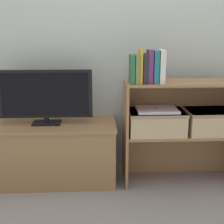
{
  "coord_description": "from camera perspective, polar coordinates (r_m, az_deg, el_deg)",
  "views": [
    {
      "loc": [
        -0.11,
        -2.2,
        1.23
      ],
      "look_at": [
        0.0,
        0.16,
        0.6
      ],
      "focal_mm": 50.0,
      "sensor_mm": 36.0,
      "label": 1
    }
  ],
  "objects": [
    {
      "name": "book_plum",
      "position": [
        2.35,
        6.91,
        8.27
      ],
      "size": [
        0.04,
        0.12,
        0.25
      ],
      "color": "#6B2D66",
      "rests_on": "bookshelf_upper_tier"
    },
    {
      "name": "book_forest",
      "position": [
        2.33,
        3.65,
        7.85
      ],
      "size": [
        0.03,
        0.16,
        0.21
      ],
      "color": "#286638",
      "rests_on": "bookshelf_upper_tier"
    },
    {
      "name": "tv_stand",
      "position": [
        2.64,
        -11.53,
        -7.2
      ],
      "size": [
        1.11,
        0.46,
        0.49
      ],
      "color": "olive",
      "rests_on": "ground_plane"
    },
    {
      "name": "book_charcoal",
      "position": [
        2.34,
        5.98,
        7.92
      ],
      "size": [
        0.03,
        0.14,
        0.22
      ],
      "color": "#232328",
      "rests_on": "bookshelf_upper_tier"
    },
    {
      "name": "bookshelf_lower_tier",
      "position": [
        2.69,
        12.47,
        -6.17
      ],
      "size": [
        0.97,
        0.33,
        0.42
      ],
      "color": "olive",
      "rests_on": "ground_plane"
    },
    {
      "name": "laptop",
      "position": [
        2.47,
        8.17,
        0.44
      ],
      "size": [
        0.32,
        0.25,
        0.02
      ],
      "color": "white",
      "rests_on": "storage_basket_left"
    },
    {
      "name": "tv",
      "position": [
        2.5,
        -12.09,
        3.0
      ],
      "size": [
        0.74,
        0.14,
        0.43
      ],
      "color": "black",
      "rests_on": "tv_stand"
    },
    {
      "name": "book_teal",
      "position": [
        2.36,
        7.94,
        8.18
      ],
      "size": [
        0.04,
        0.14,
        0.24
      ],
      "color": "#1E7075",
      "rests_on": "bookshelf_upper_tier"
    },
    {
      "name": "storage_basket_right",
      "position": [
        2.62,
        18.11,
        -1.42
      ],
      "size": [
        0.44,
        0.3,
        0.18
      ],
      "color": "tan",
      "rests_on": "bookshelf_lower_tier"
    },
    {
      "name": "bookshelf_upper_tier",
      "position": [
        2.58,
        12.99,
        2.54
      ],
      "size": [
        0.97,
        0.33,
        0.41
      ],
      "color": "olive",
      "rests_on": "bookshelf_lower_tier"
    },
    {
      "name": "ground_plane",
      "position": [
        2.52,
        0.18,
        -14.24
      ],
      "size": [
        16.0,
        16.0,
        0.0
      ],
      "primitive_type": "plane",
      "color": "gray"
    },
    {
      "name": "book_olive",
      "position": [
        2.34,
        4.54,
        7.87
      ],
      "size": [
        0.03,
        0.15,
        0.21
      ],
      "color": "olive",
      "rests_on": "bookshelf_upper_tier"
    },
    {
      "name": "storage_basket_left",
      "position": [
        2.49,
        8.09,
        -1.62
      ],
      "size": [
        0.44,
        0.3,
        0.18
      ],
      "color": "tan",
      "rests_on": "bookshelf_lower_tier"
    },
    {
      "name": "book_ivory",
      "position": [
        2.36,
        9.0,
        8.23
      ],
      "size": [
        0.04,
        0.14,
        0.25
      ],
      "color": "silver",
      "rests_on": "bookshelf_upper_tier"
    },
    {
      "name": "wall_back",
      "position": [
        2.68,
        -0.32,
        14.34
      ],
      "size": [
        10.0,
        0.05,
        2.4
      ],
      "color": "#B2BCB2",
      "rests_on": "ground_plane"
    },
    {
      "name": "book_mustard",
      "position": [
        2.34,
        5.22,
        8.39
      ],
      "size": [
        0.02,
        0.13,
        0.25
      ],
      "color": "gold",
      "rests_on": "bookshelf_upper_tier"
    }
  ]
}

